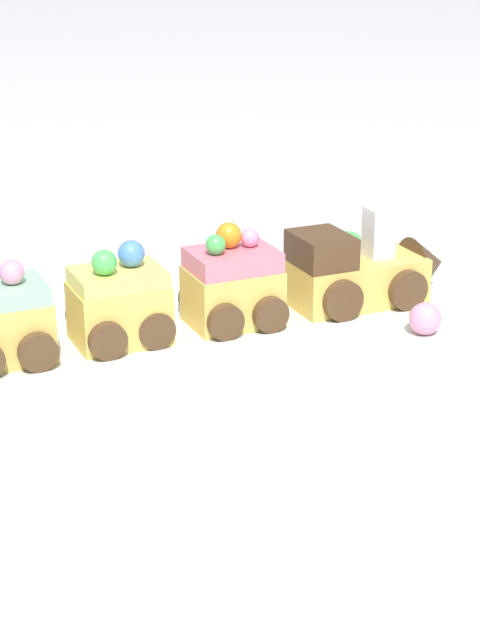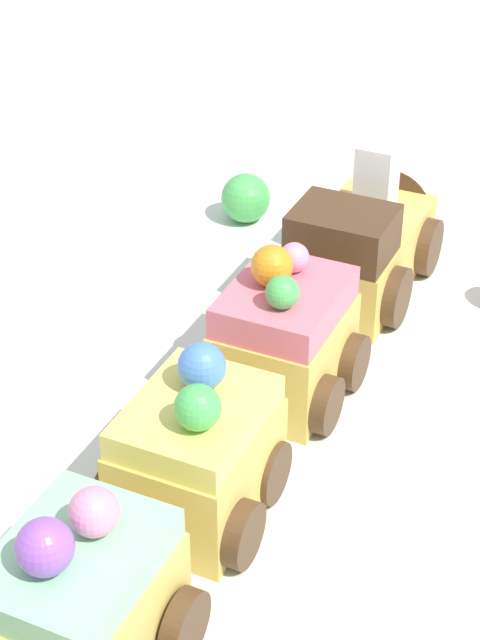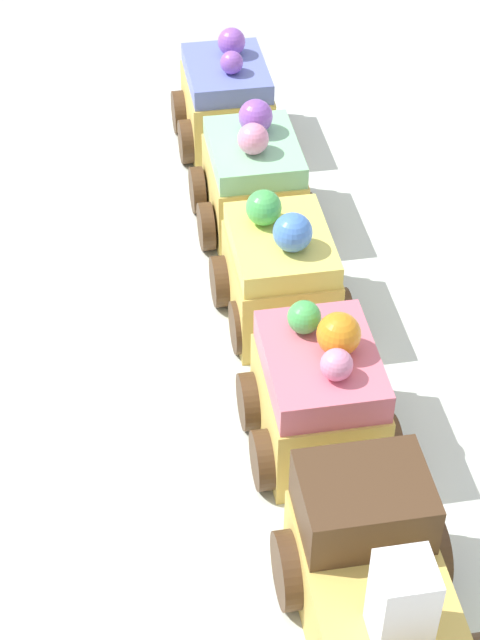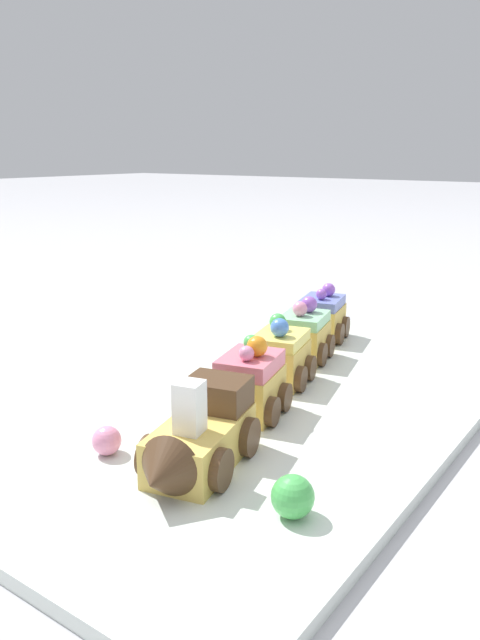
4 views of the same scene
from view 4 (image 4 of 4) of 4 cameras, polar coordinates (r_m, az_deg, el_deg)
name	(u,v)px [view 4 (image 4 of 4)]	position (r m, az deg, el deg)	size (l,w,h in m)	color
ground_plane	(243,400)	(0.67, 0.28, -7.33)	(10.00, 10.00, 0.00)	#B2B2B7
display_board	(243,395)	(0.67, 0.29, -6.86)	(0.65, 0.45, 0.01)	silver
cake_train_locomotive	(196,440)	(0.50, -4.03, -10.91)	(0.14, 0.09, 0.08)	#E0BC56
cake_car_strawberry	(250,384)	(0.60, 0.93, -5.90)	(0.08, 0.08, 0.08)	#E0BC56
cake_car_lemon	(280,357)	(0.68, 3.66, -3.43)	(0.08, 0.08, 0.08)	#E0BC56
cake_car_mint	(303,336)	(0.76, 5.75, -1.46)	(0.08, 0.08, 0.08)	#E0BC56
cake_car_blueberry	(322,318)	(0.84, 7.49, 0.16)	(0.08, 0.08, 0.07)	#E0BC56
gumball_green	(293,497)	(0.45, 4.84, -15.79)	(0.03, 0.03, 0.03)	#4CBC56
gumball_pink	(107,440)	(0.54, -12.09, -10.72)	(0.02, 0.02, 0.02)	pink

